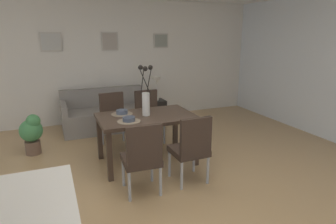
# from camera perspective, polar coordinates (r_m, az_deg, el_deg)

# --- Properties ---
(ground_plane) EXTENTS (9.00, 9.00, 0.00)m
(ground_plane) POSITION_cam_1_polar(r_m,az_deg,el_deg) (3.91, -3.68, -14.28)
(ground_plane) COLOR tan
(back_wall_panel) EXTENTS (9.00, 0.10, 2.60)m
(back_wall_panel) POSITION_cam_1_polar(r_m,az_deg,el_deg) (6.60, -13.05, 9.42)
(back_wall_panel) COLOR silver
(back_wall_panel) RESTS_ON ground
(dining_table) EXTENTS (1.40, 0.89, 0.74)m
(dining_table) POSITION_cam_1_polar(r_m,az_deg,el_deg) (4.37, -4.25, -1.81)
(dining_table) COLOR #3D2D23
(dining_table) RESTS_ON ground
(dining_chair_near_left) EXTENTS (0.46, 0.46, 0.92)m
(dining_chair_near_left) POSITION_cam_1_polar(r_m,az_deg,el_deg) (3.54, -5.01, -8.39)
(dining_chair_near_left) COLOR #33261E
(dining_chair_near_left) RESTS_ON ground
(dining_chair_near_right) EXTENTS (0.47, 0.47, 0.92)m
(dining_chair_near_right) POSITION_cam_1_polar(r_m,az_deg,el_deg) (5.14, -10.46, -0.99)
(dining_chair_near_right) COLOR #33261E
(dining_chair_near_right) RESTS_ON ground
(dining_chair_far_left) EXTENTS (0.45, 0.45, 0.92)m
(dining_chair_far_left) POSITION_cam_1_polar(r_m,az_deg,el_deg) (3.80, 4.58, -6.68)
(dining_chair_far_left) COLOR #33261E
(dining_chair_far_left) RESTS_ON ground
(dining_chair_far_right) EXTENTS (0.46, 0.46, 0.92)m
(dining_chair_far_right) POSITION_cam_1_polar(r_m,az_deg,el_deg) (5.29, -3.82, -0.31)
(dining_chair_far_right) COLOR #33261E
(dining_chair_far_right) RESTS_ON ground
(centerpiece_vase) EXTENTS (0.21, 0.23, 0.73)m
(centerpiece_vase) POSITION_cam_1_polar(r_m,az_deg,el_deg) (4.27, -4.34, 3.00)
(centerpiece_vase) COLOR silver
(centerpiece_vase) RESTS_ON dining_table
(placemat_near_left) EXTENTS (0.32, 0.32, 0.01)m
(placemat_near_left) POSITION_cam_1_polar(r_m,az_deg,el_deg) (4.07, -7.61, -1.79)
(placemat_near_left) COLOR #7F705B
(placemat_near_left) RESTS_ON dining_table
(bowl_near_left) EXTENTS (0.17, 0.17, 0.07)m
(bowl_near_left) POSITION_cam_1_polar(r_m,az_deg,el_deg) (4.06, -7.63, -1.29)
(bowl_near_left) COLOR #475166
(bowl_near_left) RESTS_ON dining_table
(placemat_near_right) EXTENTS (0.32, 0.32, 0.01)m
(placemat_near_right) POSITION_cam_1_polar(r_m,az_deg,el_deg) (4.45, -8.94, -0.38)
(placemat_near_right) COLOR #7F705B
(placemat_near_right) RESTS_ON dining_table
(bowl_near_right) EXTENTS (0.17, 0.17, 0.07)m
(bowl_near_right) POSITION_cam_1_polar(r_m,az_deg,el_deg) (4.44, -8.96, 0.08)
(bowl_near_right) COLOR #475166
(bowl_near_right) RESTS_ON dining_table
(sofa) EXTENTS (1.70, 0.84, 0.80)m
(sofa) POSITION_cam_1_polar(r_m,az_deg,el_deg) (6.16, -12.06, -0.60)
(sofa) COLOR gray
(sofa) RESTS_ON ground
(side_table) EXTENTS (0.36, 0.36, 0.52)m
(side_table) POSITION_cam_1_polar(r_m,az_deg,el_deg) (6.35, -2.29, 0.02)
(side_table) COLOR black
(side_table) RESTS_ON ground
(table_lamp) EXTENTS (0.22, 0.22, 0.51)m
(table_lamp) POSITION_cam_1_polar(r_m,az_deg,el_deg) (6.21, -2.35, 5.66)
(table_lamp) COLOR beige
(table_lamp) RESTS_ON side_table
(framed_picture_left) EXTENTS (0.42, 0.03, 0.38)m
(framed_picture_left) POSITION_cam_1_polar(r_m,az_deg,el_deg) (6.42, -21.80, 12.54)
(framed_picture_left) COLOR #B2ADA3
(framed_picture_center) EXTENTS (0.35, 0.03, 0.39)m
(framed_picture_center) POSITION_cam_1_polar(r_m,az_deg,el_deg) (6.55, -11.27, 13.34)
(framed_picture_center) COLOR #B2ADA3
(framed_picture_right) EXTENTS (0.35, 0.03, 0.32)m
(framed_picture_right) POSITION_cam_1_polar(r_m,az_deg,el_deg) (6.87, -1.39, 13.70)
(framed_picture_right) COLOR #B2ADA3
(potted_plant) EXTENTS (0.36, 0.36, 0.67)m
(potted_plant) POSITION_cam_1_polar(r_m,az_deg,el_deg) (5.21, -24.99, -3.58)
(potted_plant) COLOR brown
(potted_plant) RESTS_ON ground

